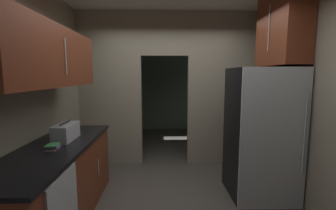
{
  "coord_description": "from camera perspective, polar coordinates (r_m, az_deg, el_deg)",
  "views": [
    {
      "loc": [
        -0.13,
        -2.8,
        1.67
      ],
      "look_at": [
        -0.04,
        1.03,
        1.18
      ],
      "focal_mm": 24.84,
      "sensor_mm": 36.0,
      "label": 1
    }
  ],
  "objects": [
    {
      "name": "refrigerator",
      "position": [
        3.46,
        21.85,
        -6.36
      ],
      "size": [
        0.83,
        0.8,
        1.77
      ],
      "color": "black",
      "rests_on": "ground"
    },
    {
      "name": "upper_cabinet_counterside",
      "position": [
        2.75,
        -27.36,
        10.51
      ],
      "size": [
        0.36,
        1.93,
        0.63
      ],
      "color": "maroon"
    },
    {
      "name": "upper_cabinet_fridgeside",
      "position": [
        3.62,
        26.24,
        16.51
      ],
      "size": [
        0.36,
        0.91,
        0.99
      ],
      "color": "maroon"
    },
    {
      "name": "kitchen_flank_left",
      "position": [
        2.81,
        -35.49,
        0.53
      ],
      "size": [
        0.1,
        4.03,
        2.81
      ],
      "primitive_type": "cube",
      "color": "gray",
      "rests_on": "ground"
    },
    {
      "name": "adjoining_room_shell",
      "position": [
        6.27,
        -0.17,
        4.89
      ],
      "size": [
        3.32,
        2.88,
        2.81
      ],
      "color": "slate",
      "rests_on": "ground"
    },
    {
      "name": "ground",
      "position": [
        3.26,
        1.25,
        -23.5
      ],
      "size": [
        20.0,
        20.0,
        0.0
      ],
      "primitive_type": "plane",
      "color": "#47423D"
    },
    {
      "name": "kitchen_partition",
      "position": [
        4.33,
        0.65,
        5.01
      ],
      "size": [
        3.32,
        0.12,
        2.81
      ],
      "color": "gray",
      "rests_on": "ground"
    },
    {
      "name": "book_stack",
      "position": [
        2.74,
        -26.48,
        -9.16
      ],
      "size": [
        0.14,
        0.17,
        0.05
      ],
      "color": "beige",
      "rests_on": "lower_cabinet_run"
    },
    {
      "name": "boombox",
      "position": [
        3.04,
        -23.82,
        -6.06
      ],
      "size": [
        0.2,
        0.43,
        0.22
      ],
      "color": "#B2B2B7",
      "rests_on": "lower_cabinet_run"
    },
    {
      "name": "lower_cabinet_run",
      "position": [
        3.0,
        -25.71,
        -17.4
      ],
      "size": [
        0.69,
        2.14,
        0.9
      ],
      "color": "maroon",
      "rests_on": "ground"
    }
  ]
}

